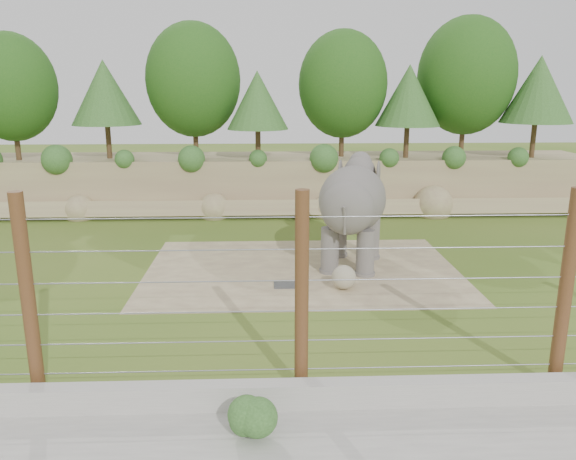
{
  "coord_description": "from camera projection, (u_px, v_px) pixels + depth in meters",
  "views": [
    {
      "loc": [
        -0.64,
        -14.26,
        5.76
      ],
      "look_at": [
        0.0,
        2.0,
        1.6
      ],
      "focal_mm": 35.0,
      "sensor_mm": 36.0,
      "label": 1
    }
  ],
  "objects": [
    {
      "name": "stone_ball",
      "position": [
        344.0,
        277.0,
        16.35
      ],
      "size": [
        0.71,
        0.71,
        0.71
      ],
      "primitive_type": "sphere",
      "color": "gray",
      "rests_on": "dirt_patch"
    },
    {
      "name": "walkway_shrub",
      "position": [
        247.0,
        415.0,
        9.52
      ],
      "size": [
        0.7,
        0.7,
        0.7
      ],
      "primitive_type": "sphere",
      "color": "#2E5522",
      "rests_on": "walkway"
    },
    {
      "name": "ground",
      "position": [
        291.0,
        305.0,
        15.26
      ],
      "size": [
        90.0,
        90.0,
        0.0
      ],
      "primitive_type": "plane",
      "color": "#43661C",
      "rests_on": "ground"
    },
    {
      "name": "barrier_fence",
      "position": [
        302.0,
        296.0,
        10.41
      ],
      "size": [
        20.26,
        0.26,
        4.0
      ],
      "color": "#522D1B",
      "rests_on": "ground"
    },
    {
      "name": "drain_grate",
      "position": [
        291.0,
        285.0,
        16.71
      ],
      "size": [
        1.0,
        0.6,
        0.03
      ],
      "primitive_type": "cube",
      "color": "#262628",
      "rests_on": "dirt_patch"
    },
    {
      "name": "retaining_wall",
      "position": [
        303.0,
        394.0,
        10.36
      ],
      "size": [
        26.0,
        0.35,
        0.5
      ],
      "primitive_type": "cube",
      "color": "#9F9C94",
      "rests_on": "ground"
    },
    {
      "name": "back_embankment",
      "position": [
        292.0,
        126.0,
        26.57
      ],
      "size": [
        30.0,
        5.52,
        8.77
      ],
      "color": "#90775B",
      "rests_on": "ground"
    },
    {
      "name": "elephant",
      "position": [
        352.0,
        214.0,
        18.24
      ],
      "size": [
        2.94,
        4.62,
        3.47
      ],
      "primitive_type": null,
      "rotation": [
        0.0,
        0.0,
        -0.28
      ],
      "color": "#68635E",
      "rests_on": "ground"
    },
    {
      "name": "dirt_patch",
      "position": [
        302.0,
        270.0,
        18.18
      ],
      "size": [
        10.0,
        7.0,
        0.02
      ],
      "primitive_type": "cube",
      "color": "#8B7458",
      "rests_on": "ground"
    }
  ]
}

